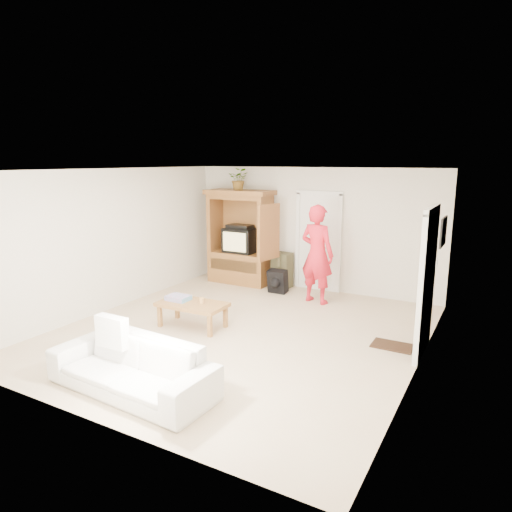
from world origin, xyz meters
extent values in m
plane|color=tan|center=(0.00, 0.00, 0.00)|extent=(6.00, 6.00, 0.00)
plane|color=white|center=(0.00, 0.00, 2.60)|extent=(6.00, 6.00, 0.00)
plane|color=silver|center=(0.00, 3.00, 1.30)|extent=(5.50, 0.00, 5.50)
plane|color=silver|center=(0.00, -3.00, 1.30)|extent=(5.50, 0.00, 5.50)
plane|color=silver|center=(-2.75, 0.00, 1.30)|extent=(0.00, 6.00, 6.00)
plane|color=silver|center=(2.75, 0.00, 1.30)|extent=(0.00, 6.00, 6.00)
cube|color=brown|center=(-1.60, 2.65, 0.35)|extent=(1.40, 0.60, 0.70)
cube|color=brown|center=(-2.25, 2.65, 1.30)|extent=(0.10, 0.60, 1.20)
cube|color=brown|center=(-0.95, 2.65, 1.30)|extent=(0.10, 0.60, 1.20)
cube|color=brown|center=(-1.60, 2.92, 1.30)|extent=(1.40, 0.06, 1.20)
cube|color=brown|center=(-1.60, 2.65, 1.95)|extent=(1.40, 0.60, 0.10)
cube|color=brown|center=(-1.60, 2.65, 2.05)|extent=(1.52, 0.68, 0.10)
cube|color=brown|center=(-0.62, 2.18, 1.30)|extent=(0.16, 0.67, 1.15)
cube|color=black|center=(-1.60, 2.68, 0.97)|extent=(0.70, 0.52, 0.55)
cube|color=tan|center=(-1.60, 2.41, 0.98)|extent=(0.58, 0.02, 0.42)
cube|color=black|center=(-1.60, 2.65, 1.29)|extent=(0.55, 0.35, 0.08)
cube|color=#A36F38|center=(-1.60, 2.37, 0.45)|extent=(1.19, 0.03, 0.25)
cube|color=white|center=(0.15, 2.97, 1.02)|extent=(0.85, 0.05, 2.04)
cube|color=black|center=(2.73, 0.60, 1.02)|extent=(0.05, 0.90, 2.04)
cube|color=black|center=(2.73, 1.90, 1.60)|extent=(0.03, 0.60, 0.48)
cube|color=#382316|center=(2.30, 0.60, 0.01)|extent=(0.60, 0.40, 0.02)
imported|color=#4C7238|center=(-1.60, 2.63, 2.34)|extent=(0.52, 0.48, 0.47)
imported|color=red|center=(0.47, 2.10, 0.96)|extent=(0.78, 0.59, 1.93)
imported|color=silver|center=(-0.15, -2.30, 0.31)|extent=(2.19, 0.95, 0.63)
cube|color=#A36F38|center=(-0.82, -0.20, 0.39)|extent=(1.16, 0.65, 0.06)
cube|color=#A36F38|center=(-1.31, -0.45, 0.18)|extent=(0.06, 0.06, 0.36)
cube|color=#A36F38|center=(-1.32, 0.03, 0.18)|extent=(0.06, 0.06, 0.36)
cube|color=#A36F38|center=(-0.32, -0.42, 0.18)|extent=(0.06, 0.06, 0.36)
cube|color=#A36F38|center=(-0.33, 0.06, 0.18)|extent=(0.06, 0.06, 0.36)
cube|color=#D0456D|center=(-1.11, -0.20, 0.46)|extent=(0.38, 0.28, 0.08)
cylinder|color=tan|center=(-0.67, -0.14, 0.47)|extent=(0.08, 0.08, 0.10)
camera|label=1|loc=(3.63, -6.01, 2.74)|focal=32.00mm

